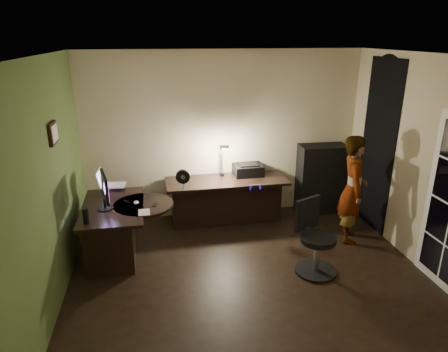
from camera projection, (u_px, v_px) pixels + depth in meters
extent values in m
cube|color=black|center=(250.00, 277.00, 5.07)|extent=(4.50, 4.00, 0.01)
cube|color=silver|center=(255.00, 55.00, 4.16)|extent=(4.50, 4.00, 0.01)
cube|color=#C7BA91|center=(223.00, 136.00, 6.48)|extent=(4.50, 0.01, 2.70)
cube|color=#C7BA91|center=(320.00, 273.00, 2.75)|extent=(4.50, 0.01, 2.70)
cube|color=#C7BA91|center=(46.00, 189.00, 4.25)|extent=(0.01, 4.00, 2.70)
cube|color=#C7BA91|center=(428.00, 166.00, 4.97)|extent=(0.01, 4.00, 2.70)
cube|color=#485E2B|center=(48.00, 189.00, 4.26)|extent=(0.00, 4.00, 2.70)
cube|color=black|center=(378.00, 146.00, 6.06)|extent=(0.01, 0.90, 2.60)
cube|color=black|center=(53.00, 133.00, 4.51)|extent=(0.04, 0.30, 0.25)
cube|color=black|center=(115.00, 231.00, 5.43)|extent=(0.82, 1.32, 0.75)
cube|color=black|center=(227.00, 201.00, 6.46)|extent=(1.94, 0.71, 0.72)
cube|color=black|center=(321.00, 179.00, 6.79)|extent=(0.80, 0.42, 1.17)
cube|color=silver|center=(114.00, 190.00, 5.71)|extent=(0.32, 0.29, 0.11)
cube|color=silver|center=(113.00, 178.00, 5.65)|extent=(0.38, 0.36, 0.24)
cube|color=black|center=(104.00, 196.00, 5.15)|extent=(0.22, 0.54, 0.35)
ellipsoid|color=silver|center=(136.00, 202.00, 5.36)|extent=(0.09, 0.11, 0.04)
cube|color=black|center=(155.00, 204.00, 5.33)|extent=(0.09, 0.13, 0.01)
cube|color=black|center=(127.00, 202.00, 5.42)|extent=(0.09, 0.12, 0.01)
cylinder|color=black|center=(86.00, 216.00, 4.79)|extent=(0.08, 0.08, 0.19)
cube|color=silver|center=(144.00, 212.00, 5.09)|extent=(0.15, 0.21, 0.01)
cube|color=black|center=(183.00, 180.00, 5.89)|extent=(0.23, 0.15, 0.33)
cube|color=#120C92|center=(256.00, 187.00, 5.95)|extent=(0.19, 0.09, 0.09)
cube|color=black|center=(248.00, 170.00, 6.53)|extent=(0.47, 0.38, 0.21)
cube|color=black|center=(222.00, 159.00, 6.42)|extent=(0.16, 0.28, 0.61)
cube|color=black|center=(318.00, 239.00, 5.02)|extent=(0.71, 0.71, 0.96)
imported|color=#D8A88C|center=(353.00, 189.00, 5.75)|extent=(0.54, 0.66, 1.59)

